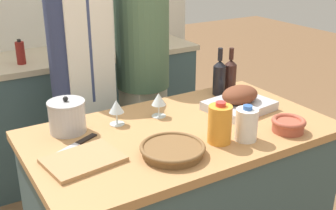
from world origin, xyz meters
name	(u,v)px	position (x,y,z in m)	size (l,w,h in m)	color
kitchen_island	(180,210)	(0.00, 0.00, 0.45)	(1.41, 0.80, 0.90)	#3D565B
back_counter	(78,110)	(0.00, 1.49, 0.47)	(1.89, 0.60, 0.94)	#3D565B
back_wall	(54,0)	(0.00, 1.84, 1.27)	(2.39, 0.10, 2.55)	silver
roasting_pan	(239,101)	(0.38, 0.04, 0.95)	(0.35, 0.30, 0.13)	#BCBCC1
wicker_basket	(173,150)	(-0.17, -0.19, 0.93)	(0.27, 0.27, 0.04)	brown
cutting_board	(83,160)	(-0.50, -0.06, 0.91)	(0.32, 0.25, 0.02)	#AD7F51
stock_pot	(67,116)	(-0.46, 0.25, 0.98)	(0.17, 0.17, 0.17)	#B7B7BC
mixing_bowl	(288,124)	(0.41, -0.27, 0.94)	(0.16, 0.16, 0.06)	#A84C38
juice_jug	(220,124)	(0.07, -0.20, 0.99)	(0.10, 0.10, 0.19)	orange
milk_jug	(246,124)	(0.18, -0.24, 0.98)	(0.10, 0.10, 0.16)	white
wine_bottle_green	(219,76)	(0.44, 0.28, 1.01)	(0.07, 0.07, 0.27)	black
wine_bottle_dark	(230,74)	(0.52, 0.29, 1.00)	(0.07, 0.07, 0.26)	#381E19
wine_glass_left	(159,100)	(-0.01, 0.18, 0.99)	(0.07, 0.07, 0.12)	silver
wine_glass_right	(116,108)	(-0.23, 0.20, 0.99)	(0.07, 0.07, 0.12)	silver
knife_chef	(73,146)	(-0.49, 0.09, 0.91)	(0.27, 0.16, 0.01)	#B7B7BC
stand_mixer	(101,36)	(0.19, 1.39, 1.05)	(0.18, 0.14, 0.29)	silver
condiment_bottle_tall	(20,53)	(-0.40, 1.38, 1.01)	(0.06, 0.06, 0.17)	maroon
condiment_bottle_short	(149,34)	(0.66, 1.51, 1.00)	(0.05, 0.05, 0.14)	#B28E2D
person_cook_aproned	(81,72)	(-0.18, 0.81, 0.99)	(0.35, 0.36, 1.79)	beige
person_cook_guest	(143,66)	(0.22, 0.79, 0.97)	(0.34, 0.34, 1.75)	beige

